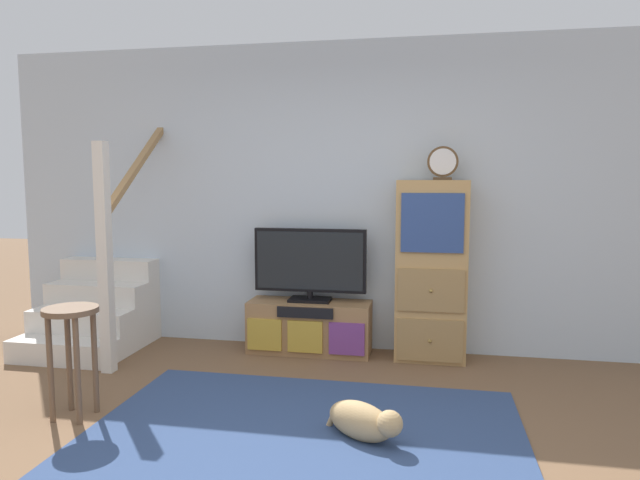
{
  "coord_description": "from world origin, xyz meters",
  "views": [
    {
      "loc": [
        0.7,
        -2.57,
        1.52
      ],
      "look_at": [
        -0.15,
        1.88,
        1.03
      ],
      "focal_mm": 31.97,
      "sensor_mm": 36.0,
      "label": 1
    }
  ],
  "objects_px": {
    "media_console": "(309,327)",
    "desk_clock": "(443,163)",
    "bar_stool_near": "(72,336)",
    "dog": "(364,421)",
    "television": "(310,263)",
    "side_cabinet": "(431,271)"
  },
  "relations": [
    {
      "from": "media_console",
      "to": "desk_clock",
      "type": "bearing_deg",
      "value": -0.25
    },
    {
      "from": "bar_stool_near",
      "to": "dog",
      "type": "xyz_separation_m",
      "value": [
        1.85,
        0.02,
        -0.41
      ]
    },
    {
      "from": "television",
      "to": "side_cabinet",
      "type": "relative_size",
      "value": 0.65
    },
    {
      "from": "desk_clock",
      "to": "bar_stool_near",
      "type": "bearing_deg",
      "value": -145.08
    },
    {
      "from": "side_cabinet",
      "to": "dog",
      "type": "height_order",
      "value": "side_cabinet"
    },
    {
      "from": "desk_clock",
      "to": "bar_stool_near",
      "type": "xyz_separation_m",
      "value": [
        -2.3,
        -1.61,
        -1.11
      ]
    },
    {
      "from": "side_cabinet",
      "to": "dog",
      "type": "distance_m",
      "value": 1.77
    },
    {
      "from": "media_console",
      "to": "television",
      "type": "relative_size",
      "value": 1.08
    },
    {
      "from": "desk_clock",
      "to": "dog",
      "type": "bearing_deg",
      "value": -105.76
    },
    {
      "from": "television",
      "to": "bar_stool_near",
      "type": "xyz_separation_m",
      "value": [
        -1.2,
        -1.64,
        -0.26
      ]
    },
    {
      "from": "bar_stool_near",
      "to": "television",
      "type": "bearing_deg",
      "value": 53.86
    },
    {
      "from": "dog",
      "to": "side_cabinet",
      "type": "bearing_deg",
      "value": 76.85
    },
    {
      "from": "side_cabinet",
      "to": "desk_clock",
      "type": "xyz_separation_m",
      "value": [
        0.07,
        -0.02,
        0.89
      ]
    },
    {
      "from": "desk_clock",
      "to": "side_cabinet",
      "type": "bearing_deg",
      "value": 168.51
    },
    {
      "from": "dog",
      "to": "desk_clock",
      "type": "bearing_deg",
      "value": 74.24
    },
    {
      "from": "media_console",
      "to": "bar_stool_near",
      "type": "height_order",
      "value": "bar_stool_near"
    },
    {
      "from": "dog",
      "to": "media_console",
      "type": "bearing_deg",
      "value": 112.43
    },
    {
      "from": "media_console",
      "to": "bar_stool_near",
      "type": "distance_m",
      "value": 2.03
    },
    {
      "from": "side_cabinet",
      "to": "bar_stool_near",
      "type": "bearing_deg",
      "value": -143.94
    },
    {
      "from": "television",
      "to": "desk_clock",
      "type": "bearing_deg",
      "value": -1.49
    },
    {
      "from": "television",
      "to": "side_cabinet",
      "type": "bearing_deg",
      "value": -0.76
    },
    {
      "from": "television",
      "to": "desk_clock",
      "type": "relative_size",
      "value": 3.61
    }
  ]
}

